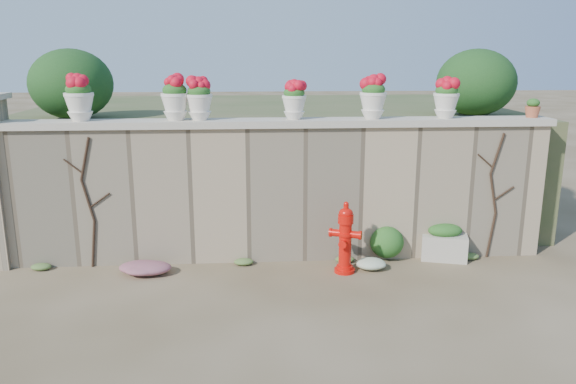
{
  "coord_description": "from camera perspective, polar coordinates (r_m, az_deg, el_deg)",
  "views": [
    {
      "loc": [
        -0.38,
        -6.27,
        3.03
      ],
      "look_at": [
        0.15,
        1.4,
        1.12
      ],
      "focal_mm": 35.0,
      "sensor_mm": 36.0,
      "label": 1
    }
  ],
  "objects": [
    {
      "name": "urn_pot_3",
      "position": [
        8.12,
        0.63,
        9.3
      ],
      "size": [
        0.35,
        0.35,
        0.55
      ],
      "color": "silver",
      "rests_on": "wall_cap"
    },
    {
      "name": "vine_left",
      "position": [
        8.43,
        -19.58,
        -0.87
      ],
      "size": [
        0.6,
        0.04,
        1.91
      ],
      "color": "black",
      "rests_on": "ground"
    },
    {
      "name": "vine_right",
      "position": [
        8.87,
        20.18,
        -0.2
      ],
      "size": [
        0.6,
        0.04,
        1.91
      ],
      "color": "black",
      "rests_on": "ground"
    },
    {
      "name": "ground",
      "position": [
        6.97,
        -0.42,
        -11.8
      ],
      "size": [
        80.0,
        80.0,
        0.0
      ],
      "primitive_type": "plane",
      "color": "brown",
      "rests_on": "ground"
    },
    {
      "name": "back_shrub_left",
      "position": [
        9.7,
        -21.17,
        10.2
      ],
      "size": [
        1.3,
        1.3,
        1.1
      ],
      "primitive_type": "ellipsoid",
      "color": "#143814",
      "rests_on": "raised_fill"
    },
    {
      "name": "planter_box",
      "position": [
        8.79,
        15.59,
        -5.0
      ],
      "size": [
        0.74,
        0.55,
        0.55
      ],
      "rotation": [
        0.0,
        0.0,
        -0.28
      ],
      "color": "beige",
      "rests_on": "ground"
    },
    {
      "name": "urn_pot_5",
      "position": [
        8.58,
        15.77,
        9.15
      ],
      "size": [
        0.37,
        0.37,
        0.58
      ],
      "color": "silver",
      "rests_on": "wall_cap"
    },
    {
      "name": "white_flowers",
      "position": [
        8.19,
        9.05,
        -7.19
      ],
      "size": [
        0.56,
        0.45,
        0.2
      ],
      "primitive_type": "ellipsoid",
      "color": "white",
      "rests_on": "ground"
    },
    {
      "name": "magenta_clump",
      "position": [
        8.16,
        -14.08,
        -7.44
      ],
      "size": [
        0.84,
        0.56,
        0.22
      ],
      "primitive_type": "ellipsoid",
      "color": "#C0267B",
      "rests_on": "ground"
    },
    {
      "name": "back_shrub_right",
      "position": [
        10.02,
        18.57,
        10.5
      ],
      "size": [
        1.3,
        1.3,
        1.1
      ],
      "primitive_type": "ellipsoid",
      "color": "#143814",
      "rests_on": "raised_fill"
    },
    {
      "name": "urn_pot_2",
      "position": [
        8.12,
        -9.0,
        9.27
      ],
      "size": [
        0.37,
        0.37,
        0.59
      ],
      "color": "silver",
      "rests_on": "wall_cap"
    },
    {
      "name": "urn_pot_1",
      "position": [
        8.16,
        -11.42,
        9.28
      ],
      "size": [
        0.39,
        0.39,
        0.61
      ],
      "color": "silver",
      "rests_on": "wall_cap"
    },
    {
      "name": "urn_pot_0",
      "position": [
        8.43,
        -20.46,
        8.89
      ],
      "size": [
        0.4,
        0.4,
        0.63
      ],
      "color": "silver",
      "rests_on": "wall_cap"
    },
    {
      "name": "terracotta_pot",
      "position": [
        9.12,
        23.6,
        7.73
      ],
      "size": [
        0.22,
        0.22,
        0.27
      ],
      "color": "#AF5535",
      "rests_on": "wall_cap"
    },
    {
      "name": "raised_fill",
      "position": [
        11.46,
        -1.96,
        3.73
      ],
      "size": [
        9.0,
        6.0,
        2.0
      ],
      "primitive_type": "cube",
      "color": "#384C23",
      "rests_on": "ground"
    },
    {
      "name": "urn_pot_4",
      "position": [
        8.29,
        8.64,
        9.45
      ],
      "size": [
        0.39,
        0.39,
        0.61
      ],
      "color": "silver",
      "rests_on": "wall_cap"
    },
    {
      "name": "stone_wall",
      "position": [
        8.33,
        -1.19,
        -0.16
      ],
      "size": [
        8.0,
        0.4,
        2.0
      ],
      "primitive_type": "cube",
      "color": "#9F886A",
      "rests_on": "ground"
    },
    {
      "name": "green_shrub",
      "position": [
        8.52,
        10.14,
        -4.83
      ],
      "size": [
        0.67,
        0.6,
        0.63
      ],
      "primitive_type": "ellipsoid",
      "color": "#1E5119",
      "rests_on": "ground"
    },
    {
      "name": "fire_hydrant",
      "position": [
        7.92,
        5.84,
        -4.62
      ],
      "size": [
        0.44,
        0.32,
        1.03
      ],
      "rotation": [
        0.0,
        0.0,
        -0.39
      ],
      "color": "red",
      "rests_on": "ground"
    },
    {
      "name": "wall_cap",
      "position": [
        8.14,
        -1.23,
        7.03
      ],
      "size": [
        8.1,
        0.52,
        0.1
      ],
      "primitive_type": "cube",
      "color": "beige",
      "rests_on": "stone_wall"
    }
  ]
}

